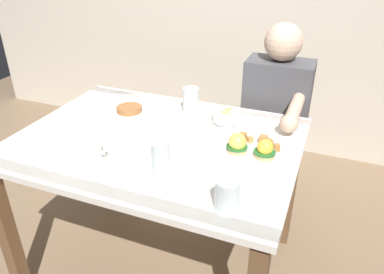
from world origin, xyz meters
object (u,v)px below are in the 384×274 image
object	(u,v)px
water_glass_extra	(161,161)
diner_person	(275,117)
water_glass_near	(191,102)
fruit_bowl	(226,117)
dining_table	(158,159)
coffee_mug	(91,146)
side_plate	(129,111)
eggs_benedict_plate	(251,150)
water_glass_far	(227,197)
fork	(96,103)

from	to	relation	value
water_glass_extra	diner_person	world-z (taller)	diner_person
water_glass_near	fruit_bowl	bearing A→B (deg)	-11.97
fruit_bowl	water_glass_extra	size ratio (longest dim) A/B	0.88
fruit_bowl	diner_person	xyz separation A→B (m)	(0.17, 0.34, -0.12)
fruit_bowl	water_glass_extra	distance (m)	0.51
dining_table	fruit_bowl	world-z (taller)	fruit_bowl
fruit_bowl	water_glass_extra	xyz separation A→B (m)	(-0.09, -0.50, 0.03)
fruit_bowl	coffee_mug	xyz separation A→B (m)	(-0.40, -0.49, 0.02)
dining_table	diner_person	size ratio (longest dim) A/B	1.05
coffee_mug	side_plate	xyz separation A→B (m)	(-0.07, 0.41, -0.04)
eggs_benedict_plate	water_glass_near	bearing A→B (deg)	142.13
water_glass_near	water_glass_far	size ratio (longest dim) A/B	1.17
fruit_bowl	fork	world-z (taller)	fruit_bowl
water_glass_near	diner_person	xyz separation A→B (m)	(0.36, 0.30, -0.15)
fruit_bowl	water_glass_extra	bearing A→B (deg)	-100.06
water_glass_far	fork	bearing A→B (deg)	147.48
fruit_bowl	side_plate	world-z (taller)	fruit_bowl
dining_table	side_plate	xyz separation A→B (m)	(-0.24, 0.18, 0.12)
dining_table	side_plate	distance (m)	0.32
fork	diner_person	world-z (taller)	diner_person
fruit_bowl	coffee_mug	size ratio (longest dim) A/B	1.08
water_glass_far	eggs_benedict_plate	bearing A→B (deg)	91.61
water_glass_far	side_plate	world-z (taller)	water_glass_far
dining_table	water_glass_far	world-z (taller)	water_glass_far
dining_table	eggs_benedict_plate	distance (m)	0.43
water_glass_near	water_glass_extra	bearing A→B (deg)	-79.25
dining_table	diner_person	bearing A→B (deg)	56.10
eggs_benedict_plate	fruit_bowl	world-z (taller)	eggs_benedict_plate
dining_table	fork	world-z (taller)	fork
water_glass_far	water_glass_extra	world-z (taller)	water_glass_extra
dining_table	water_glass_near	bearing A→B (deg)	82.42
water_glass_far	water_glass_extra	xyz separation A→B (m)	(-0.28, 0.10, 0.01)
fork	water_glass_extra	bearing A→B (deg)	-37.55
eggs_benedict_plate	diner_person	distance (m)	0.60
dining_table	diner_person	xyz separation A→B (m)	(0.40, 0.60, 0.02)
coffee_mug	diner_person	xyz separation A→B (m)	(0.57, 0.83, -0.14)
water_glass_extra	fork	bearing A→B (deg)	142.45
coffee_mug	water_glass_far	xyz separation A→B (m)	(0.59, -0.11, -0.00)
water_glass_extra	diner_person	size ratio (longest dim) A/B	0.12
fork	fruit_bowl	bearing A→B (deg)	3.13
eggs_benedict_plate	fruit_bowl	bearing A→B (deg)	125.79
dining_table	water_glass_near	distance (m)	0.34
coffee_mug	fork	size ratio (longest dim) A/B	0.79
eggs_benedict_plate	water_glass_near	size ratio (longest dim) A/B	2.09
dining_table	water_glass_extra	distance (m)	0.33
dining_table	fork	distance (m)	0.52
water_glass_extra	side_plate	bearing A→B (deg)	131.73
water_glass_extra	side_plate	xyz separation A→B (m)	(-0.38, 0.42, -0.05)
fruit_bowl	side_plate	distance (m)	0.47
eggs_benedict_plate	water_glass_far	xyz separation A→B (m)	(0.01, -0.35, 0.02)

